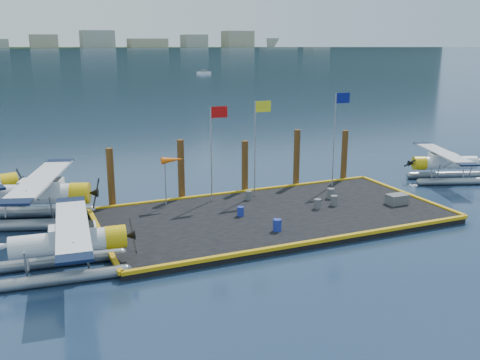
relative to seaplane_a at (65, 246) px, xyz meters
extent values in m
plane|color=#172D45|center=(12.09, 3.21, -1.38)|extent=(4000.00, 4000.00, 0.00)
cube|color=black|center=(12.09, 3.21, -1.18)|extent=(20.00, 10.00, 0.40)
cube|color=black|center=(12.09, 1103.21, -1.43)|extent=(3000.00, 500.00, 0.30)
cone|color=black|center=(362.09, 1453.21, -1.38)|extent=(1100.00, 1100.00, 360.00)
cone|color=slate|center=(762.09, 2203.21, -1.38)|extent=(1300.00, 1300.00, 560.00)
cone|color=slate|center=(1062.09, 2103.21, -1.38)|extent=(1000.00, 1000.00, 420.00)
cylinder|color=gray|center=(-0.29, 1.05, -1.10)|extent=(5.79, 1.06, 0.56)
cylinder|color=gray|center=(-0.46, -0.98, -1.10)|extent=(5.79, 1.06, 0.56)
cylinder|color=silver|center=(-0.19, 0.02, 0.16)|extent=(4.39, 1.40, 1.02)
cube|color=silver|center=(0.37, -0.03, 0.48)|extent=(2.13, 1.20, 0.84)
cube|color=black|center=(0.64, -0.06, 0.67)|extent=(1.38, 1.09, 0.51)
cylinder|color=gold|center=(2.22, -0.20, 0.16)|extent=(1.02, 1.15, 1.08)
cube|color=black|center=(3.00, -0.26, 0.16)|extent=(0.24, 2.06, 1.04)
cube|color=silver|center=(0.37, -0.03, 0.95)|extent=(2.12, 8.45, 0.11)
cube|color=black|center=(0.72, 3.95, 0.95)|extent=(1.46, 0.96, 0.12)
cube|color=black|center=(0.02, -4.01, 0.95)|extent=(1.46, 0.96, 0.12)
cylinder|color=gray|center=(-0.92, 9.23, -1.06)|extent=(6.50, 2.66, 0.64)
cylinder|color=gray|center=(-1.65, 7.00, -1.06)|extent=(6.50, 2.66, 0.64)
cylinder|color=silver|center=(-1.08, 8.05, 0.39)|extent=(5.09, 2.66, 1.18)
cube|color=silver|center=(-0.47, 7.85, 0.76)|extent=(2.60, 1.85, 0.96)
cube|color=black|center=(-0.17, 7.75, 0.97)|extent=(1.77, 1.53, 0.59)
cylinder|color=gold|center=(1.56, 7.19, 0.39)|extent=(1.40, 1.51, 1.24)
cube|color=black|center=(2.42, 6.91, 0.39)|extent=(0.80, 2.28, 1.20)
cube|color=silver|center=(-0.47, 7.85, 1.30)|extent=(4.50, 9.64, 0.13)
cube|color=black|center=(0.95, 12.22, 1.30)|extent=(1.82, 1.41, 0.14)
cube|color=black|center=(-1.90, 3.48, 1.30)|extent=(1.82, 1.41, 0.14)
cylinder|color=gold|center=(-2.26, 11.89, 0.30)|extent=(1.27, 1.39, 1.18)
cube|color=black|center=(-1.42, 12.10, 0.30)|extent=(0.61, 2.20, 1.14)
cylinder|color=gray|center=(28.02, 5.00, -1.11)|extent=(5.35, 2.31, 0.53)
cylinder|color=gray|center=(28.67, 6.83, -1.11)|extent=(5.35, 2.31, 0.53)
cylinder|color=silver|center=(28.18, 5.97, 0.08)|extent=(4.20, 2.28, 0.97)
cube|color=silver|center=(27.68, 6.15, 0.39)|extent=(2.16, 1.56, 0.80)
cube|color=black|center=(27.43, 6.24, 0.57)|extent=(1.47, 1.28, 0.49)
cylinder|color=gold|center=(26.01, 6.73, 0.08)|extent=(1.17, 1.26, 1.03)
cube|color=black|center=(25.30, 6.98, 0.08)|extent=(0.70, 1.87, 0.99)
cube|color=silver|center=(27.68, 6.15, 0.83)|extent=(3.88, 7.94, 0.11)
cube|color=black|center=(26.42, 2.56, 0.83)|extent=(1.51, 1.19, 0.11)
cube|color=black|center=(28.94, 9.73, 0.83)|extent=(1.51, 1.19, 0.11)
cylinder|color=navy|center=(10.07, 3.48, -0.70)|extent=(0.39, 0.39, 0.55)
cylinder|color=#545459|center=(14.94, 2.94, -0.68)|extent=(0.43, 0.43, 0.60)
cylinder|color=#545459|center=(16.22, 3.11, -0.66)|extent=(0.44, 0.44, 0.62)
cylinder|color=navy|center=(10.89, 0.39, -0.65)|extent=(0.46, 0.46, 0.65)
cylinder|color=#545459|center=(16.88, 4.51, -0.65)|extent=(0.46, 0.46, 0.65)
cylinder|color=#545459|center=(11.85, 6.31, -0.69)|extent=(0.41, 0.41, 0.58)
cube|color=#545459|center=(20.00, 1.80, -0.66)|extent=(1.25, 0.83, 0.62)
cylinder|color=#9897A0|center=(9.59, 7.01, 2.02)|extent=(0.08, 0.08, 6.00)
cube|color=#BA0B0B|center=(10.14, 7.01, 4.67)|extent=(1.10, 0.03, 0.70)
cylinder|color=#9897A0|center=(12.59, 7.01, 2.12)|extent=(0.08, 0.08, 6.20)
cube|color=yellow|center=(13.14, 7.01, 4.87)|extent=(1.10, 0.03, 0.70)
cylinder|color=#9897A0|center=(18.59, 7.01, 2.27)|extent=(0.08, 0.08, 6.50)
cube|color=navy|center=(19.14, 7.01, 5.17)|extent=(1.10, 0.03, 0.70)
cylinder|color=#9897A0|center=(6.59, 7.01, 0.52)|extent=(0.07, 0.07, 3.00)
cone|color=#FD630E|center=(7.09, 7.01, 1.92)|extent=(1.40, 0.44, 0.44)
cylinder|color=#472C14|center=(3.59, 8.61, 0.62)|extent=(0.44, 0.44, 4.00)
cylinder|color=#472C14|center=(8.09, 8.61, 0.72)|extent=(0.44, 0.44, 4.20)
cylinder|color=#472C14|center=(12.59, 8.61, 0.52)|extent=(0.44, 0.44, 3.80)
cylinder|color=#472C14|center=(16.59, 8.61, 0.77)|extent=(0.44, 0.44, 4.30)
cylinder|color=#472C14|center=(20.59, 8.61, 0.62)|extent=(0.44, 0.44, 4.00)
camera|label=1|loc=(-1.63, -23.74, 8.90)|focal=40.00mm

